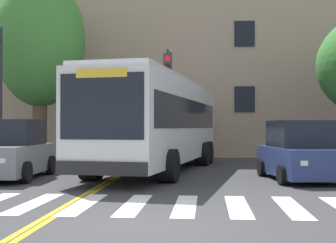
# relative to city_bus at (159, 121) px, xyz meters

# --- Properties ---
(ground_plane) EXTENTS (120.00, 120.00, 0.00)m
(ground_plane) POSITION_rel_city_bus_xyz_m (0.57, -10.02, -1.90)
(ground_plane) COLOR #38383A
(crosswalk) EXTENTS (14.94, 3.09, 0.01)m
(crosswalk) POSITION_rel_city_bus_xyz_m (-0.40, -7.89, -1.89)
(crosswalk) COLOR white
(crosswalk) RESTS_ON ground
(lane_line_yellow_inner) EXTENTS (0.12, 36.00, 0.01)m
(lane_line_yellow_inner) POSITION_rel_city_bus_xyz_m (-1.30, 6.11, -1.89)
(lane_line_yellow_inner) COLOR gold
(lane_line_yellow_inner) RESTS_ON ground
(lane_line_yellow_outer) EXTENTS (0.12, 36.00, 0.01)m
(lane_line_yellow_outer) POSITION_rel_city_bus_xyz_m (-1.14, 6.11, -1.89)
(lane_line_yellow_outer) COLOR gold
(lane_line_yellow_outer) RESTS_ON ground
(city_bus) EXTENTS (4.51, 12.28, 3.49)m
(city_bus) POSITION_rel_city_bus_xyz_m (0.00, 0.00, 0.00)
(city_bus) COLOR white
(city_bus) RESTS_ON ground
(car_grey_near_lane) EXTENTS (2.29, 4.35, 1.92)m
(car_grey_near_lane) POSITION_rel_city_bus_xyz_m (-4.62, -3.05, -1.03)
(car_grey_near_lane) COLOR slate
(car_grey_near_lane) RESTS_ON ground
(car_navy_far_lane) EXTENTS (2.35, 4.10, 1.88)m
(car_navy_far_lane) POSITION_rel_city_bus_xyz_m (4.70, -2.90, -1.04)
(car_navy_far_lane) COLOR navy
(car_navy_far_lane) RESTS_ON ground
(car_black_behind_bus) EXTENTS (2.52, 4.83, 2.36)m
(car_black_behind_bus) POSITION_rel_city_bus_xyz_m (0.92, 10.73, -0.78)
(car_black_behind_bus) COLOR black
(car_black_behind_bus) RESTS_ON ground
(traffic_light_overhead) EXTENTS (0.40, 3.96, 5.10)m
(traffic_light_overhead) POSITION_rel_city_bus_xyz_m (0.27, 1.77, 1.50)
(traffic_light_overhead) COLOR #28282D
(traffic_light_overhead) RESTS_ON ground
(street_tree_curbside_small) EXTENTS (6.16, 6.30, 8.99)m
(street_tree_curbside_small) POSITION_rel_city_bus_xyz_m (-6.16, 4.15, 3.88)
(street_tree_curbside_small) COLOR brown
(street_tree_curbside_small) RESTS_ON ground
(building_facade) EXTENTS (42.00, 9.38, 12.74)m
(building_facade) POSITION_rel_city_bus_xyz_m (3.98, 12.30, 4.48)
(building_facade) COLOR tan
(building_facade) RESTS_ON ground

